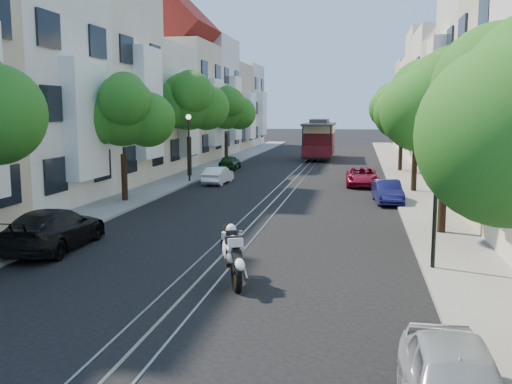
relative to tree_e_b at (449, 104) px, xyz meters
The scene contains 24 objects.
ground 20.91m from the tree_e_b, 110.89° to the left, with size 200.00×200.00×0.00m, color black.
sidewalk_east 19.59m from the tree_e_b, 90.03° to the left, with size 2.50×80.00×0.12m, color gray.
sidewalk_west 24.38m from the tree_e_b, 127.33° to the left, with size 2.50×80.00×0.12m, color gray.
rail_left 21.10m from the tree_e_b, 112.32° to the left, with size 0.06×80.00×0.02m, color gray.
rail_slot 20.90m from the tree_e_b, 110.89° to the left, with size 0.06×80.00×0.02m, color gray.
rail_right 20.72m from the tree_e_b, 109.43° to the left, with size 0.06×80.00×0.02m, color gray.
lane_line 20.91m from the tree_e_b, 110.89° to the left, with size 0.08×80.00×0.01m, color tan.
townhouses_east 19.50m from the tree_e_b, 76.32° to the left, with size 7.75×72.00×12.00m.
townhouses_west 26.92m from the tree_e_b, 135.29° to the left, with size 7.75×72.00×11.76m.
tree_e_b is the anchor object (origin of this frame).
tree_e_c 11.00m from the tree_e_b, 90.00° to the left, with size 4.84×3.99×6.52m.
tree_e_d 22.00m from the tree_e_b, 90.00° to the left, with size 5.01×4.16×6.85m.
tree_w_b 15.25m from the tree_e_b, 160.85° to the left, with size 4.72×3.87×6.27m.
tree_w_c 21.53m from the tree_e_b, 131.99° to the left, with size 5.13×4.28×7.09m.
tree_w_d 30.60m from the tree_e_b, 118.07° to the left, with size 4.84×3.99×6.52m.
lamp_east 5.41m from the tree_e_b, 100.93° to the right, with size 0.32×0.32×4.16m.
lamp_west 18.90m from the tree_e_b, 136.15° to the left, with size 0.32×0.32×4.16m.
sportbike_rider 10.26m from the tree_e_b, 131.37° to the right, with size 0.98×2.16×1.55m.
cable_car 33.13m from the tree_e_b, 101.81° to the left, with size 2.83×8.86×3.40m.
parked_car_e_mid 8.40m from the tree_e_b, 103.16° to the left, with size 1.19×3.42×1.13m, color #0D1043.
parked_car_e_far 14.32m from the tree_e_b, 102.05° to the left, with size 1.88×4.08×1.13m, color maroon.
parked_car_w_near 14.21m from the tree_e_b, 160.77° to the right, with size 1.91×4.70×1.37m, color black.
parked_car_w_mid 17.84m from the tree_e_b, 132.26° to the left, with size 1.14×3.26×1.08m, color white.
parked_car_w_far 25.33m from the tree_e_b, 120.98° to the left, with size 1.31×3.24×1.11m, color #153517.
Camera 1 is at (4.16, -12.32, 4.53)m, focal length 40.00 mm.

